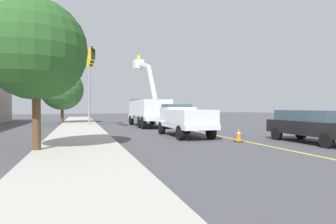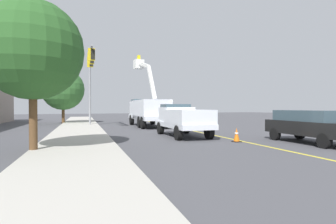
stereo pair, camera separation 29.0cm
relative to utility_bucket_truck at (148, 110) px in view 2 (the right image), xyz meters
name	(u,v)px [view 2 (the right image)]	position (x,y,z in m)	size (l,w,h in m)	color
ground	(180,128)	(-3.35, -1.86, -1.62)	(120.00, 120.00, 0.00)	#47474C
sidewalk_far_side	(79,130)	(-2.40, 6.63, -1.56)	(60.00, 3.60, 0.12)	#B2ADA3
lane_centre_stripe	(180,128)	(-3.35, -1.86, -1.61)	(50.00, 0.16, 0.01)	yellow
utility_bucket_truck	(148,110)	(0.00, 0.00, 0.00)	(8.43, 3.40, 7.12)	white
service_pickup_truck	(183,119)	(-9.57, 1.06, -0.50)	(5.80, 2.71, 2.06)	white
passing_minivan	(175,114)	(6.03, -5.84, -0.64)	(4.98, 2.42, 1.69)	tan
trailing_sedan	(310,124)	(-15.06, -3.48, -0.64)	(4.98, 2.42, 1.69)	black
traffic_cone_leading	(237,135)	(-13.15, -0.32, -1.25)	(0.40, 0.40, 0.75)	black
traffic_cone_mid_front	(186,126)	(-5.02, -1.53, -1.27)	(0.40, 0.40, 0.70)	black
traffic_cone_mid_rear	(160,120)	(3.26, -2.58, -1.24)	(0.40, 0.40, 0.77)	black
traffic_signal_mast	(90,70)	(1.61, 5.16, 3.71)	(6.87, 1.04, 7.75)	gray
street_tree_left	(33,50)	(-12.56, 9.42, 2.54)	(4.06, 4.06, 6.20)	brown
street_tree_right	(63,89)	(7.97, 7.28, 2.26)	(4.69, 4.69, 6.23)	brown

